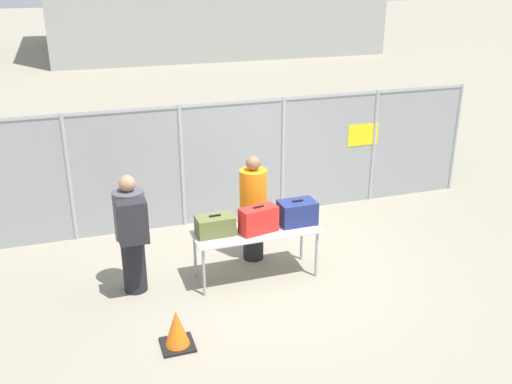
{
  "coord_description": "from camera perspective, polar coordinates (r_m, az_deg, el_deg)",
  "views": [
    {
      "loc": [
        -2.56,
        -6.79,
        4.16
      ],
      "look_at": [
        -0.09,
        0.6,
        1.05
      ],
      "focal_mm": 40.0,
      "sensor_mm": 36.0,
      "label": 1
    }
  ],
  "objects": [
    {
      "name": "traffic_cone",
      "position": [
        6.87,
        -7.93,
        -13.52
      ],
      "size": [
        0.38,
        0.38,
        0.48
      ],
      "color": "black",
      "rests_on": "ground_plane"
    },
    {
      "name": "traveler_hooded",
      "position": [
        7.66,
        -12.33,
        -3.82
      ],
      "size": [
        0.41,
        0.64,
        1.68
      ],
      "rotation": [
        0.0,
        0.0,
        0.36
      ],
      "color": "black",
      "rests_on": "ground_plane"
    },
    {
      "name": "suitcase_navy",
      "position": [
        8.1,
        4.15,
        -2.06
      ],
      "size": [
        0.52,
        0.34,
        0.36
      ],
      "color": "navy",
      "rests_on": "inspection_table"
    },
    {
      "name": "suitcase_olive",
      "position": [
        7.78,
        -4.11,
        -3.36
      ],
      "size": [
        0.52,
        0.32,
        0.29
      ],
      "color": "#566033",
      "rests_on": "inspection_table"
    },
    {
      "name": "utility_trailer",
      "position": [
        11.76,
        5.66,
        3.08
      ],
      "size": [
        4.08,
        1.92,
        0.73
      ],
      "color": "#4C6B47",
      "rests_on": "ground_plane"
    },
    {
      "name": "fence_section",
      "position": [
        9.73,
        -2.17,
        3.36
      ],
      "size": [
        9.03,
        0.07,
        2.09
      ],
      "color": "#9EA0A5",
      "rests_on": "ground_plane"
    },
    {
      "name": "inspection_table",
      "position": [
        7.97,
        -0.03,
        -4.24
      ],
      "size": [
        1.76,
        0.65,
        0.73
      ],
      "color": "silver",
      "rests_on": "ground_plane"
    },
    {
      "name": "ground_plane",
      "position": [
        8.37,
        1.9,
        -8.09
      ],
      "size": [
        120.0,
        120.0,
        0.0
      ],
      "primitive_type": "plane",
      "color": "gray"
    },
    {
      "name": "security_worker_near",
      "position": [
        8.4,
        -0.28,
        -1.51
      ],
      "size": [
        0.4,
        0.4,
        1.63
      ],
      "rotation": [
        0.0,
        0.0,
        3.36
      ],
      "color": "black",
      "rests_on": "ground_plane"
    },
    {
      "name": "suitcase_red",
      "position": [
        7.82,
        0.25,
        -2.79
      ],
      "size": [
        0.56,
        0.35,
        0.39
      ],
      "color": "red",
      "rests_on": "inspection_table"
    }
  ]
}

